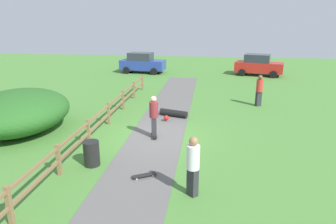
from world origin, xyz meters
TOP-DOWN VIEW (x-y plane):
  - ground_plane at (0.00, 0.00)m, footprint 60.00×60.00m
  - asphalt_path at (0.00, 0.00)m, footprint 2.40×28.00m
  - wooden_fence at (-2.60, 0.00)m, footprint 0.12×18.12m
  - bush_large at (-6.36, -0.18)m, footprint 4.32×5.19m
  - trash_bin at (-1.80, -3.02)m, footprint 0.56×0.56m
  - skater_riding at (-0.09, -0.12)m, footprint 0.46×0.82m
  - skater_fallen at (0.40, 2.81)m, footprint 1.54×1.36m
  - skateboard_loose at (0.22, -3.66)m, footprint 0.80×0.57m
  - bystander_red at (5.18, 5.65)m, footprint 0.51×0.51m
  - bystander_white at (1.84, -4.46)m, footprint 0.54×0.54m
  - parked_car_blue at (-4.16, 16.12)m, footprint 4.35×2.32m
  - parked_car_red at (6.66, 16.13)m, footprint 4.49×2.76m

SIDE VIEW (x-z plane):
  - ground_plane at x=0.00m, z-range 0.00..0.00m
  - asphalt_path at x=0.00m, z-range 0.00..0.02m
  - skateboard_loose at x=0.22m, z-range 0.05..0.13m
  - skater_fallen at x=0.40m, z-range 0.02..0.38m
  - trash_bin at x=-1.80m, z-range 0.00..0.90m
  - wooden_fence at x=-2.60m, z-range 0.12..1.22m
  - bush_large at x=-6.36m, z-range 0.00..1.90m
  - parked_car_blue at x=-4.16m, z-range 0.00..1.92m
  - parked_car_red at x=6.66m, z-range 0.00..1.92m
  - bystander_white at x=1.84m, z-range 0.10..1.95m
  - bystander_red at x=5.18m, z-range 0.10..1.96m
  - skater_riding at x=-0.09m, z-range 0.13..1.97m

